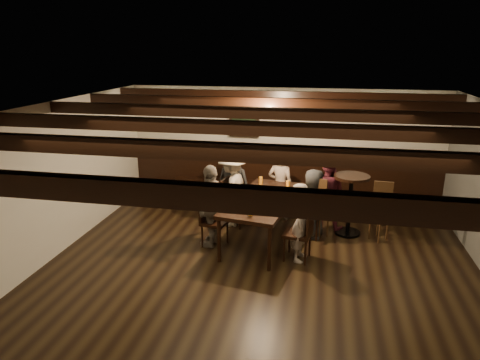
% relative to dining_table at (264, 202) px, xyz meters
% --- Properties ---
extents(room, '(7.00, 7.00, 7.00)m').
position_rel_dining_table_xyz_m(room, '(-0.19, 0.81, 0.36)').
color(room, black).
rests_on(room, ground).
extents(dining_table, '(1.25, 2.18, 0.77)m').
position_rel_dining_table_xyz_m(dining_table, '(0.00, 0.00, 0.00)').
color(dining_table, black).
rests_on(dining_table, floor).
extents(chair_left_near, '(0.47, 0.47, 0.89)m').
position_rel_dining_table_xyz_m(chair_left_near, '(-0.64, 0.56, -0.44)').
color(chair_left_near, black).
rests_on(chair_left_near, floor).
extents(chair_left_far, '(0.45, 0.45, 0.86)m').
position_rel_dining_table_xyz_m(chair_left_far, '(-0.78, -0.33, -0.44)').
color(chair_left_far, black).
rests_on(chair_left_far, floor).
extents(chair_right_near, '(0.47, 0.47, 0.90)m').
position_rel_dining_table_xyz_m(chair_right_near, '(0.78, 0.33, -0.43)').
color(chair_right_near, black).
rests_on(chair_right_near, floor).
extents(chair_right_far, '(0.47, 0.47, 0.90)m').
position_rel_dining_table_xyz_m(chair_right_far, '(0.64, -0.56, -0.43)').
color(chair_right_far, black).
rests_on(chair_right_far, floor).
extents(person_bench_left, '(0.72, 0.53, 1.34)m').
position_rel_dining_table_xyz_m(person_bench_left, '(-0.74, 1.04, -0.04)').
color(person_bench_left, black).
rests_on(person_bench_left, floor).
extents(person_bench_centre, '(0.53, 0.39, 1.33)m').
position_rel_dining_table_xyz_m(person_bench_centre, '(0.17, 1.04, -0.04)').
color(person_bench_centre, gray).
rests_on(person_bench_centre, floor).
extents(person_bench_right, '(0.74, 0.62, 1.37)m').
position_rel_dining_table_xyz_m(person_bench_right, '(1.04, 0.74, -0.02)').
color(person_bench_right, maroon).
rests_on(person_bench_right, floor).
extents(person_left_near, '(0.66, 0.98, 1.40)m').
position_rel_dining_table_xyz_m(person_left_near, '(-0.67, 0.57, -0.01)').
color(person_left_near, '#A3998A').
rests_on(person_left_near, floor).
extents(person_left_far, '(0.47, 0.86, 1.39)m').
position_rel_dining_table_xyz_m(person_left_far, '(-0.81, -0.32, -0.01)').
color(person_left_far, slate).
rests_on(person_left_far, floor).
extents(person_right_near, '(0.48, 0.65, 1.22)m').
position_rel_dining_table_xyz_m(person_right_near, '(0.81, 0.32, -0.10)').
color(person_right_near, '#28292B').
rests_on(person_right_near, floor).
extents(person_right_far, '(0.37, 0.50, 1.24)m').
position_rel_dining_table_xyz_m(person_right_far, '(0.67, -0.57, -0.09)').
color(person_right_far, '#A9998F').
rests_on(person_right_far, floor).
extents(pint_a, '(0.07, 0.07, 0.14)m').
position_rel_dining_table_xyz_m(pint_a, '(-0.16, 0.74, 0.13)').
color(pint_a, '#BF7219').
rests_on(pint_a, dining_table).
extents(pint_b, '(0.07, 0.07, 0.14)m').
position_rel_dining_table_xyz_m(pint_b, '(0.35, 0.60, 0.13)').
color(pint_b, '#BF7219').
rests_on(pint_b, dining_table).
extents(pint_c, '(0.07, 0.07, 0.14)m').
position_rel_dining_table_xyz_m(pint_c, '(-0.28, 0.15, 0.13)').
color(pint_c, '#BF7219').
rests_on(pint_c, dining_table).
extents(pint_d, '(0.07, 0.07, 0.14)m').
position_rel_dining_table_xyz_m(pint_d, '(0.33, 0.15, 0.13)').
color(pint_d, silver).
rests_on(pint_d, dining_table).
extents(pint_e, '(0.07, 0.07, 0.14)m').
position_rel_dining_table_xyz_m(pint_e, '(-0.29, -0.41, 0.13)').
color(pint_e, '#BF7219').
rests_on(pint_e, dining_table).
extents(pint_f, '(0.07, 0.07, 0.14)m').
position_rel_dining_table_xyz_m(pint_f, '(0.11, -0.58, 0.13)').
color(pint_f, silver).
rests_on(pint_f, dining_table).
extents(pint_g, '(0.07, 0.07, 0.14)m').
position_rel_dining_table_xyz_m(pint_g, '(-0.08, -0.80, 0.13)').
color(pint_g, '#BF7219').
rests_on(pint_g, dining_table).
extents(plate_near, '(0.24, 0.24, 0.01)m').
position_rel_dining_table_xyz_m(plate_near, '(-0.26, -0.67, 0.07)').
color(plate_near, white).
rests_on(plate_near, dining_table).
extents(plate_far, '(0.24, 0.24, 0.01)m').
position_rel_dining_table_xyz_m(plate_far, '(0.13, -0.33, 0.07)').
color(plate_far, white).
rests_on(plate_far, dining_table).
extents(condiment_caddy, '(0.15, 0.10, 0.12)m').
position_rel_dining_table_xyz_m(condiment_caddy, '(-0.01, -0.05, 0.12)').
color(condiment_caddy, black).
rests_on(condiment_caddy, dining_table).
extents(candle, '(0.05, 0.05, 0.05)m').
position_rel_dining_table_xyz_m(candle, '(0.17, 0.28, 0.09)').
color(candle, beige).
rests_on(candle, dining_table).
extents(high_top_table, '(0.61, 0.61, 1.08)m').
position_rel_dining_table_xyz_m(high_top_table, '(1.44, 0.57, 0.00)').
color(high_top_table, black).
rests_on(high_top_table, floor).
extents(bar_stool_left, '(0.38, 0.39, 1.10)m').
position_rel_dining_table_xyz_m(bar_stool_left, '(0.94, 0.36, -0.30)').
color(bar_stool_left, '#311F0F').
rests_on(bar_stool_left, floor).
extents(bar_stool_right, '(0.35, 0.36, 1.10)m').
position_rel_dining_table_xyz_m(bar_stool_right, '(1.94, 0.41, -0.30)').
color(bar_stool_right, '#311F0F').
rests_on(bar_stool_right, floor).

